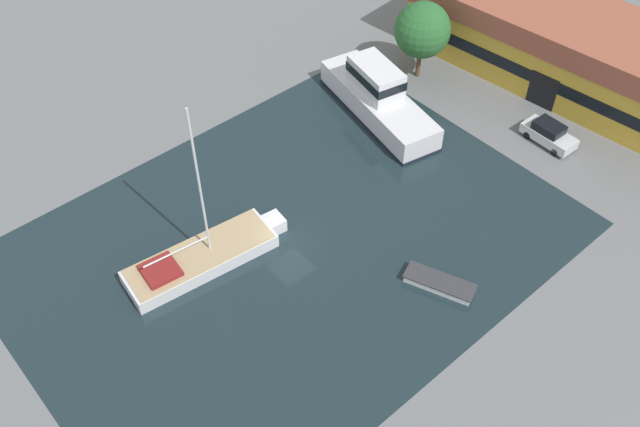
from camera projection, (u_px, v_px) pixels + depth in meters
The scene contains 8 objects.
ground_plane at pixel (290, 243), 47.22m from camera, with size 440.00×440.00×0.00m, color slate.
water_canal at pixel (290, 243), 47.22m from camera, with size 26.46×35.34×0.01m, color #19282D.
warehouse_building at pixel (575, 51), 57.56m from camera, with size 29.09×11.85×5.98m.
quay_tree_near_building at pixel (422, 30), 57.22m from camera, with size 4.58×4.58×6.68m.
parked_car at pixel (549, 134), 53.75m from camera, with size 4.22×1.92×1.67m.
sailboat_moored at pixel (203, 257), 45.60m from camera, with size 4.25×11.26×12.24m.
motor_cruiser at pixel (378, 98), 55.69m from camera, with size 12.76×5.97×4.24m.
small_dinghy at pixel (440, 283), 44.51m from camera, with size 4.71×3.04×0.54m.
Camera 1 is at (24.83, -19.21, 35.39)m, focal length 40.00 mm.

